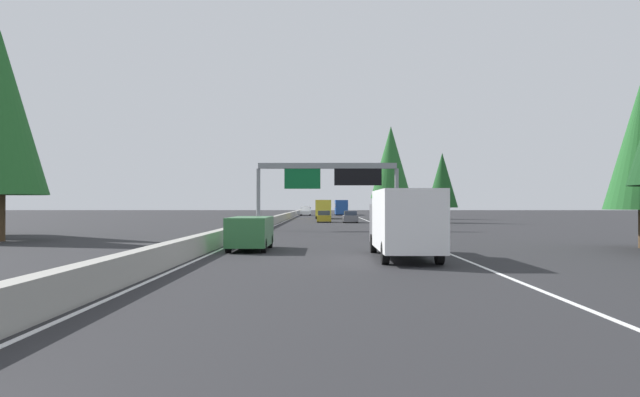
{
  "coord_description": "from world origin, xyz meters",
  "views": [
    {
      "loc": [
        -5.05,
        -5.63,
        2.38
      ],
      "look_at": [
        51.7,
        -5.19,
        2.85
      ],
      "focal_mm": 34.71,
      "sensor_mm": 36.0,
      "label": 1
    }
  ],
  "objects_px": {
    "sedan_mid_right": "(350,217)",
    "box_truck_near_right": "(323,208)",
    "sedan_mid_left": "(323,211)",
    "sedan_near_center": "(324,217)",
    "minivan_distant_a": "(250,232)",
    "bus_distant_b": "(341,207)",
    "conifer_right_far": "(391,162)",
    "box_truck_mid_center": "(404,221)",
    "conifer_right_mid": "(442,180)",
    "pickup_far_center": "(306,211)",
    "conifer_left_foreground": "(0,113)",
    "sign_gantry_overhead": "(329,177)"
  },
  "relations": [
    {
      "from": "sedan_mid_right",
      "to": "box_truck_near_right",
      "type": "distance_m",
      "value": 21.04
    },
    {
      "from": "sedan_mid_left",
      "to": "sedan_near_center",
      "type": "xyz_separation_m",
      "value": [
        -53.73,
        -0.19,
        0.0
      ]
    },
    {
      "from": "minivan_distant_a",
      "to": "bus_distant_b",
      "type": "bearing_deg",
      "value": -4.22
    },
    {
      "from": "box_truck_near_right",
      "to": "conifer_right_far",
      "type": "bearing_deg",
      "value": -89.59
    },
    {
      "from": "sedan_mid_right",
      "to": "sedan_near_center",
      "type": "height_order",
      "value": "same"
    },
    {
      "from": "sedan_near_center",
      "to": "box_truck_near_right",
      "type": "height_order",
      "value": "box_truck_near_right"
    },
    {
      "from": "minivan_distant_a",
      "to": "box_truck_near_right",
      "type": "height_order",
      "value": "box_truck_near_right"
    },
    {
      "from": "sedan_mid_right",
      "to": "box_truck_near_right",
      "type": "xyz_separation_m",
      "value": [
        20.74,
        3.42,
        0.93
      ]
    },
    {
      "from": "box_truck_mid_center",
      "to": "sedan_near_center",
      "type": "xyz_separation_m",
      "value": [
        51.98,
        3.51,
        -0.93
      ]
    },
    {
      "from": "conifer_right_mid",
      "to": "pickup_far_center",
      "type": "bearing_deg",
      "value": 21.15
    },
    {
      "from": "bus_distant_b",
      "to": "conifer_right_mid",
      "type": "height_order",
      "value": "conifer_right_mid"
    },
    {
      "from": "conifer_right_far",
      "to": "conifer_left_foreground",
      "type": "bearing_deg",
      "value": 152.42
    },
    {
      "from": "minivan_distant_a",
      "to": "conifer_right_mid",
      "type": "bearing_deg",
      "value": -22.27
    },
    {
      "from": "bus_distant_b",
      "to": "sedan_mid_left",
      "type": "bearing_deg",
      "value": 49.94
    },
    {
      "from": "sedan_mid_left",
      "to": "pickup_far_center",
      "type": "bearing_deg",
      "value": 158.69
    },
    {
      "from": "box_truck_mid_center",
      "to": "minivan_distant_a",
      "type": "distance_m",
      "value": 8.65
    },
    {
      "from": "sign_gantry_overhead",
      "to": "sedan_mid_left",
      "type": "bearing_deg",
      "value": 0.51
    },
    {
      "from": "pickup_far_center",
      "to": "conifer_left_foreground",
      "type": "height_order",
      "value": "conifer_left_foreground"
    },
    {
      "from": "sign_gantry_overhead",
      "to": "minivan_distant_a",
      "type": "relative_size",
      "value": 2.54
    },
    {
      "from": "pickup_far_center",
      "to": "bus_distant_b",
      "type": "height_order",
      "value": "bus_distant_b"
    },
    {
      "from": "conifer_left_foreground",
      "to": "conifer_right_far",
      "type": "bearing_deg",
      "value": -27.58
    },
    {
      "from": "sedan_mid_right",
      "to": "conifer_right_mid",
      "type": "relative_size",
      "value": 0.51
    },
    {
      "from": "bus_distant_b",
      "to": "conifer_right_mid",
      "type": "xyz_separation_m",
      "value": [
        -53.23,
        -11.07,
        3.53
      ]
    },
    {
      "from": "box_truck_near_right",
      "to": "conifer_right_mid",
      "type": "xyz_separation_m",
      "value": [
        -21.83,
        -14.71,
        3.64
      ]
    },
    {
      "from": "minivan_distant_a",
      "to": "conifer_left_foreground",
      "type": "distance_m",
      "value": 19.54
    },
    {
      "from": "pickup_far_center",
      "to": "sedan_near_center",
      "type": "relative_size",
      "value": 1.27
    },
    {
      "from": "sign_gantry_overhead",
      "to": "minivan_distant_a",
      "type": "height_order",
      "value": "sign_gantry_overhead"
    },
    {
      "from": "pickup_far_center",
      "to": "conifer_left_foreground",
      "type": "relative_size",
      "value": 0.42
    },
    {
      "from": "pickup_far_center",
      "to": "box_truck_near_right",
      "type": "distance_m",
      "value": 25.73
    },
    {
      "from": "sign_gantry_overhead",
      "to": "sedan_mid_right",
      "type": "bearing_deg",
      "value": -7.1
    },
    {
      "from": "conifer_right_mid",
      "to": "conifer_right_far",
      "type": "height_order",
      "value": "conifer_right_far"
    },
    {
      "from": "pickup_far_center",
      "to": "conifer_right_mid",
      "type": "distance_m",
      "value": 50.89
    },
    {
      "from": "box_truck_near_right",
      "to": "conifer_left_foreground",
      "type": "relative_size",
      "value": 0.64
    },
    {
      "from": "sedan_mid_right",
      "to": "conifer_left_foreground",
      "type": "distance_m",
      "value": 45.82
    },
    {
      "from": "bus_distant_b",
      "to": "sedan_mid_right",
      "type": "bearing_deg",
      "value": 179.76
    },
    {
      "from": "sedan_mid_left",
      "to": "conifer_right_far",
      "type": "distance_m",
      "value": 37.02
    },
    {
      "from": "bus_distant_b",
      "to": "conifer_right_far",
      "type": "distance_m",
      "value": 32.93
    },
    {
      "from": "bus_distant_b",
      "to": "minivan_distant_a",
      "type": "bearing_deg",
      "value": 175.78
    },
    {
      "from": "box_truck_mid_center",
      "to": "sedan_near_center",
      "type": "distance_m",
      "value": 52.11
    },
    {
      "from": "minivan_distant_a",
      "to": "conifer_right_far",
      "type": "relative_size",
      "value": 0.34
    },
    {
      "from": "box_truck_mid_center",
      "to": "bus_distant_b",
      "type": "bearing_deg",
      "value": 0.0
    },
    {
      "from": "box_truck_mid_center",
      "to": "minivan_distant_a",
      "type": "bearing_deg",
      "value": 56.78
    },
    {
      "from": "pickup_far_center",
      "to": "conifer_right_far",
      "type": "bearing_deg",
      "value": -150.59
    },
    {
      "from": "conifer_right_far",
      "to": "box_truck_near_right",
      "type": "bearing_deg",
      "value": 90.41
    },
    {
      "from": "sign_gantry_overhead",
      "to": "sedan_near_center",
      "type": "distance_m",
      "value": 24.22
    },
    {
      "from": "sign_gantry_overhead",
      "to": "pickup_far_center",
      "type": "height_order",
      "value": "sign_gantry_overhead"
    },
    {
      "from": "sign_gantry_overhead",
      "to": "conifer_right_mid",
      "type": "bearing_deg",
      "value": -33.51
    },
    {
      "from": "sedan_mid_right",
      "to": "minivan_distant_a",
      "type": "bearing_deg",
      "value": 171.31
    },
    {
      "from": "conifer_left_foreground",
      "to": "bus_distant_b",
      "type": "bearing_deg",
      "value": -14.77
    },
    {
      "from": "sedan_mid_right",
      "to": "sedan_mid_left",
      "type": "distance_m",
      "value": 55.37
    }
  ]
}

